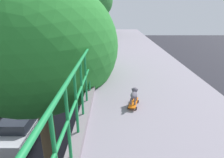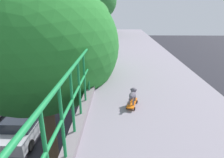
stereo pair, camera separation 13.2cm
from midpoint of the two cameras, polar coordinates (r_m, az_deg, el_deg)
The scene contains 8 objects.
green_railing at distance 2.77m, azimuth -12.51°, elevation -19.81°, with size 0.20×37.76×1.20m.
car_silver_fifth at distance 13.31m, azimuth -24.49°, elevation -12.73°, with size 1.95×4.42×1.58m.
city_bus at distance 28.35m, azimuth -17.83°, elevation 7.32°, with size 2.73×11.41×3.17m.
roadside_tree_mid at distance 6.58m, azimuth -20.75°, elevation 8.91°, with size 5.18×5.18×8.59m.
roadside_tree_far at distance 16.04m, azimuth -7.64°, elevation 18.72°, with size 3.69×3.69×8.79m.
roadside_tree_farthest at distance 17.26m, azimuth -6.80°, elevation 22.08°, with size 4.70×4.70×10.07m.
toy_skateboard at distance 4.28m, azimuth 6.92°, elevation -7.17°, with size 0.29×0.55×0.09m.
small_dog at distance 4.21m, azimuth 7.11°, elevation -4.56°, with size 0.21×0.39×0.30m.
Camera 2 is at (0.44, -2.06, 7.51)m, focal length 30.55 mm.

